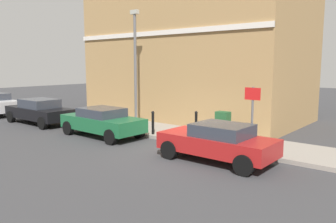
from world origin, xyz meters
The scene contains 11 objects.
ground centered at (0.00, 0.00, 0.00)m, with size 80.00×80.00×0.00m, color #38383A.
sidewalk centered at (1.87, 6.00, 0.07)m, with size 2.67×30.00×0.15m, color gray.
corner_building centered at (6.69, 4.16, 4.26)m, with size 7.08×12.31×8.53m.
car_red centered at (-0.66, -1.75, 0.69)m, with size 1.80×3.91×1.29m.
car_green centered at (-0.52, 4.33, 0.69)m, with size 1.88×4.14×1.30m.
car_black centered at (-0.54, 9.58, 0.71)m, with size 1.81×4.38×1.37m.
utility_cabinet centered at (1.90, -0.47, 0.68)m, with size 0.46×0.61×1.15m.
bollard_near_cabinet centered at (2.00, 0.94, 0.70)m, with size 0.14×0.14×1.04m.
bollard_far_kerb centered at (0.78, 2.43, 0.70)m, with size 0.14×0.14×1.04m.
street_sign centered at (0.93, -2.21, 1.66)m, with size 0.08×0.60×2.30m.
lamppost centered at (1.87, 4.55, 3.30)m, with size 0.20×0.44×5.72m.
Camera 1 is at (-10.16, -7.34, 3.23)m, focal length 35.77 mm.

